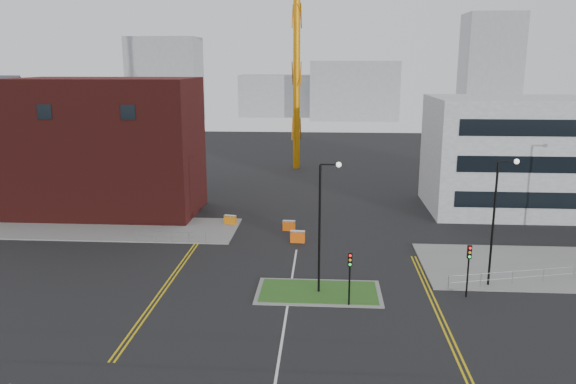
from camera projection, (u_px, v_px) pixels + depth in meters
name	position (u px, v px, depth m)	size (l,w,h in m)	color
ground	(281.00, 349.00, 31.05)	(200.00, 200.00, 0.00)	black
pavement_left	(91.00, 228.00, 53.73)	(28.00, 8.00, 0.12)	slate
island_kerb	(319.00, 292.00, 38.69)	(8.60, 4.60, 0.08)	slate
grass_island	(319.00, 292.00, 38.69)	(8.00, 4.00, 0.12)	#24541C
brick_building	(82.00, 148.00, 58.23)	(24.20, 10.07, 14.24)	#461411
office_block	(550.00, 155.00, 59.10)	(25.00, 12.20, 12.00)	#9FA0A3
streetlamp_island	(323.00, 217.00, 37.47)	(1.46, 0.36, 9.18)	black
streetlamp_right_near	(497.00, 213.00, 38.64)	(1.46, 0.36, 9.18)	black
traffic_light_island	(350.00, 269.00, 36.03)	(0.28, 0.33, 3.65)	black
traffic_light_right	(469.00, 261.00, 37.46)	(0.28, 0.33, 3.65)	black
railing_left	(172.00, 235.00, 49.10)	(6.05, 0.05, 1.10)	gray
railing_right	(574.00, 270.00, 40.73)	(19.05, 5.05, 1.10)	gray
centre_line	(283.00, 332.00, 33.00)	(0.15, 30.00, 0.01)	silver
yellow_left_a	(170.00, 278.00, 41.36)	(0.12, 24.00, 0.01)	gold
yellow_left_b	(174.00, 278.00, 41.34)	(0.12, 24.00, 0.01)	gold
yellow_right_a	(434.00, 308.00, 36.27)	(0.12, 20.00, 0.01)	gold
yellow_right_b	(439.00, 308.00, 36.25)	(0.12, 20.00, 0.01)	gold
skyline_a	(166.00, 80.00, 147.85)	(18.00, 12.00, 22.00)	gray
skyline_b	(354.00, 91.00, 155.00)	(24.00, 12.00, 16.00)	gray
skyline_c	(490.00, 69.00, 146.51)	(14.00, 12.00, 28.00)	gray
skyline_d	(291.00, 96.00, 166.34)	(30.00, 12.00, 12.00)	gray
barrier_left	(230.00, 220.00, 54.71)	(1.24, 0.65, 0.99)	orange
barrier_mid	(298.00, 236.00, 49.41)	(1.30, 0.50, 1.07)	#FA5E0D
barrier_right	(289.00, 225.00, 52.91)	(1.19, 0.48, 0.98)	#DA560C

